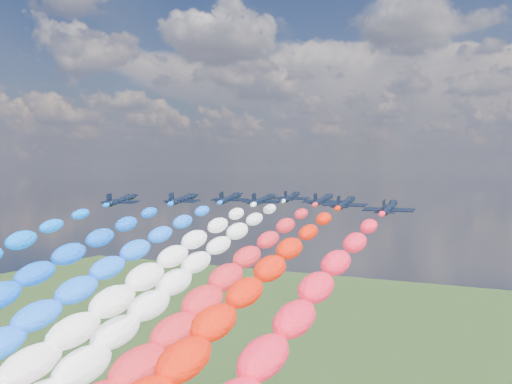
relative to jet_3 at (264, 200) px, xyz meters
The scene contains 13 objects.
jet_0 32.92m from the jet_3, 151.01° to the right, with size 9.29×12.46×2.74m, color black, non-canonical shape.
jet_1 19.39m from the jet_3, 162.02° to the right, with size 9.29×12.46×2.74m, color black, non-canonical shape.
jet_2 11.78m from the jet_3, 160.35° to the left, with size 9.29×12.46×2.74m, color black, non-canonical shape.
trail_2 57.10m from the jet_3, 101.75° to the right, with size 6.86×110.97×39.60m, color blue, non-canonical shape.
jet_3 is the anchor object (origin of this frame).
trail_3 59.79m from the jet_3, 90.00° to the right, with size 6.86×110.97×39.60m, color white, non-canonical shape.
jet_4 16.82m from the jet_3, 90.55° to the left, with size 9.29×12.46×2.74m, color black, non-canonical shape.
trail_4 43.96m from the jet_3, 90.23° to the right, with size 6.86×110.97×39.60m, color white, non-canonical shape.
jet_5 13.85m from the jet_3, 25.20° to the left, with size 9.29×12.46×2.74m, color black, non-canonical shape.
trail_5 55.60m from the jet_3, 76.29° to the right, with size 6.86×110.97×39.60m, color red, non-canonical shape.
jet_6 21.53m from the jet_3, ahead, with size 9.29×12.46×2.74m, color black, non-canonical shape.
trail_6 66.80m from the jet_3, 70.82° to the right, with size 6.86×110.97×39.60m, color red, non-canonical shape.
jet_7 36.29m from the jet_3, 23.59° to the right, with size 9.29×12.46×2.74m, color black, non-canonical shape.
Camera 1 is at (60.43, -114.93, 97.56)m, focal length 41.69 mm.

